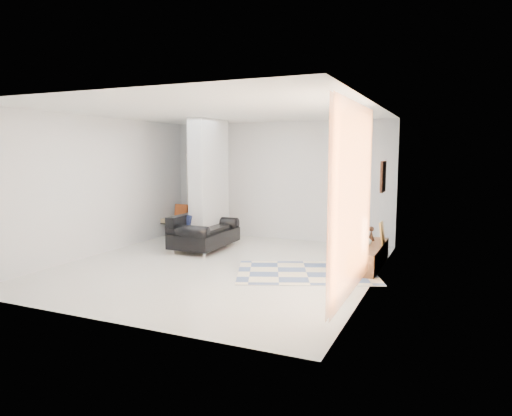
% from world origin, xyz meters
% --- Properties ---
extents(floor, '(6.00, 6.00, 0.00)m').
position_xyz_m(floor, '(0.00, 0.00, 0.00)').
color(floor, beige).
rests_on(floor, ground).
extents(ceiling, '(6.00, 6.00, 0.00)m').
position_xyz_m(ceiling, '(0.00, 0.00, 2.80)').
color(ceiling, white).
rests_on(ceiling, wall_back).
extents(wall_back, '(6.00, 0.00, 6.00)m').
position_xyz_m(wall_back, '(0.00, 3.00, 1.40)').
color(wall_back, silver).
rests_on(wall_back, ground).
extents(wall_front, '(6.00, 0.00, 6.00)m').
position_xyz_m(wall_front, '(0.00, -3.00, 1.40)').
color(wall_front, silver).
rests_on(wall_front, ground).
extents(wall_left, '(0.00, 6.00, 6.00)m').
position_xyz_m(wall_left, '(-2.75, 0.00, 1.40)').
color(wall_left, silver).
rests_on(wall_left, ground).
extents(wall_right, '(0.00, 6.00, 6.00)m').
position_xyz_m(wall_right, '(2.75, 0.00, 1.40)').
color(wall_right, silver).
rests_on(wall_right, ground).
extents(partition_column, '(0.35, 1.20, 2.80)m').
position_xyz_m(partition_column, '(-1.10, 1.60, 1.40)').
color(partition_column, '#A6AAAD').
rests_on(partition_column, floor).
extents(hallway_door, '(0.85, 0.06, 2.04)m').
position_xyz_m(hallway_door, '(-2.10, 2.96, 1.02)').
color(hallway_door, white).
rests_on(hallway_door, floor).
extents(curtain, '(0.00, 2.55, 2.55)m').
position_xyz_m(curtain, '(2.67, -1.15, 1.45)').
color(curtain, orange).
rests_on(curtain, wall_right).
extents(wall_art, '(0.04, 0.45, 0.55)m').
position_xyz_m(wall_art, '(2.72, 1.08, 1.65)').
color(wall_art, black).
rests_on(wall_art, wall_right).
extents(media_console, '(0.45, 1.74, 0.80)m').
position_xyz_m(media_console, '(2.52, 1.08, 0.20)').
color(media_console, brown).
rests_on(media_console, floor).
extents(loveseat, '(0.95, 1.61, 0.76)m').
position_xyz_m(loveseat, '(-1.06, 1.20, 0.35)').
color(loveseat, silver).
rests_on(loveseat, floor).
extents(daybed, '(1.83, 0.81, 0.77)m').
position_xyz_m(daybed, '(-1.93, 2.47, 0.41)').
color(daybed, black).
rests_on(daybed, floor).
extents(area_rug, '(2.79, 2.35, 0.01)m').
position_xyz_m(area_rug, '(1.60, 0.20, 0.01)').
color(area_rug, beige).
rests_on(area_rug, floor).
extents(cylinder_lamp, '(0.10, 0.10, 0.56)m').
position_xyz_m(cylinder_lamp, '(2.50, 0.63, 0.68)').
color(cylinder_lamp, white).
rests_on(cylinder_lamp, media_console).
extents(bronze_figurine, '(0.14, 0.14, 0.27)m').
position_xyz_m(bronze_figurine, '(2.47, 1.53, 0.53)').
color(bronze_figurine, black).
rests_on(bronze_figurine, media_console).
extents(vase, '(0.20, 0.20, 0.19)m').
position_xyz_m(vase, '(2.47, 1.06, 0.49)').
color(vase, white).
rests_on(vase, media_console).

